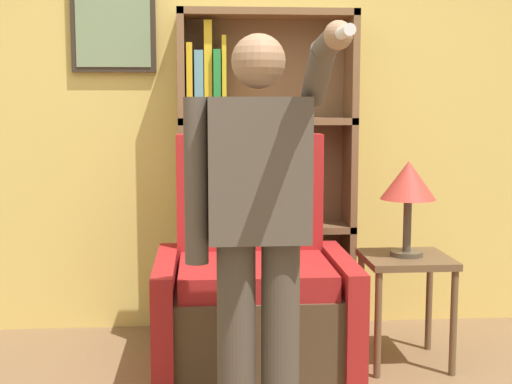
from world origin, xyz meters
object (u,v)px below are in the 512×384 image
at_px(table_lamp, 408,184).
at_px(side_table, 406,275).
at_px(armchair, 253,297).
at_px(bookcase, 249,181).
at_px(person_standing, 258,223).

bearing_deg(table_lamp, side_table, -45.00).
bearing_deg(armchair, bookcase, 87.72).
bearing_deg(bookcase, person_standing, -92.69).
height_order(bookcase, side_table, bookcase).
height_order(bookcase, table_lamp, bookcase).
bearing_deg(table_lamp, bookcase, 142.30).
bearing_deg(armchair, side_table, 2.31).
distance_m(armchair, person_standing, 1.04).
xyz_separation_m(armchair, person_standing, (-0.05, -0.89, 0.54)).
height_order(armchair, person_standing, person_standing).
height_order(bookcase, person_standing, bookcase).
height_order(side_table, table_lamp, table_lamp).
xyz_separation_m(bookcase, person_standing, (-0.07, -1.52, 0.00)).
distance_m(person_standing, side_table, 1.33).
bearing_deg(side_table, table_lamp, 135.00).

